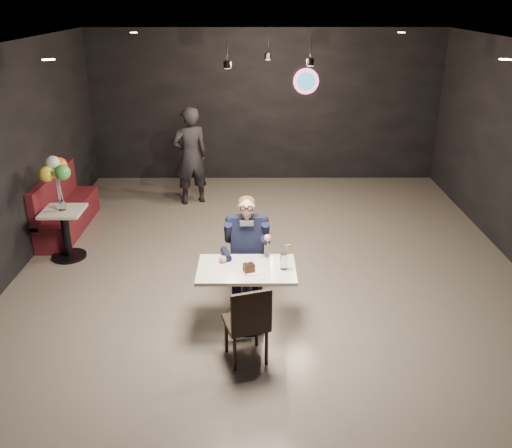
{
  "coord_description": "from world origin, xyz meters",
  "views": [
    {
      "loc": [
        -0.22,
        -6.41,
        3.57
      ],
      "look_at": [
        -0.2,
        -0.42,
        1.03
      ],
      "focal_mm": 38.0,
      "sensor_mm": 36.0,
      "label": 1
    }
  ],
  "objects_px": {
    "side_table": "(66,235)",
    "main_table": "(247,297)",
    "balloon_vase": "(62,205)",
    "passerby": "(190,156)",
    "sundae_glass": "(284,261)",
    "chair_near": "(246,321)",
    "seated_man": "(247,249)",
    "booth_bench": "(67,203)",
    "chair_far": "(247,268)"
  },
  "relations": [
    {
      "from": "main_table",
      "to": "side_table",
      "type": "distance_m",
      "value": 3.18
    },
    {
      "from": "chair_far",
      "to": "sundae_glass",
      "type": "distance_m",
      "value": 0.8
    },
    {
      "from": "side_table",
      "to": "booth_bench",
      "type": "bearing_deg",
      "value": 106.7
    },
    {
      "from": "side_table",
      "to": "main_table",
      "type": "bearing_deg",
      "value": -34.02
    },
    {
      "from": "sundae_glass",
      "to": "passerby",
      "type": "bearing_deg",
      "value": 109.84
    },
    {
      "from": "chair_near",
      "to": "seated_man",
      "type": "xyz_separation_m",
      "value": [
        0.0,
        1.18,
        0.26
      ]
    },
    {
      "from": "chair_near",
      "to": "balloon_vase",
      "type": "height_order",
      "value": "chair_near"
    },
    {
      "from": "seated_man",
      "to": "booth_bench",
      "type": "relative_size",
      "value": 0.76
    },
    {
      "from": "sundae_glass",
      "to": "passerby",
      "type": "xyz_separation_m",
      "value": [
        -1.48,
        4.09,
        0.05
      ]
    },
    {
      "from": "booth_bench",
      "to": "side_table",
      "type": "distance_m",
      "value": 1.05
    },
    {
      "from": "booth_bench",
      "to": "side_table",
      "type": "relative_size",
      "value": 2.68
    },
    {
      "from": "seated_man",
      "to": "chair_far",
      "type": "bearing_deg",
      "value": 0.0
    },
    {
      "from": "chair_far",
      "to": "booth_bench",
      "type": "relative_size",
      "value": 0.48
    },
    {
      "from": "balloon_vase",
      "to": "main_table",
      "type": "bearing_deg",
      "value": -34.02
    },
    {
      "from": "main_table",
      "to": "side_table",
      "type": "relative_size",
      "value": 1.56
    },
    {
      "from": "main_table",
      "to": "side_table",
      "type": "xyz_separation_m",
      "value": [
        -2.64,
        1.78,
        -0.02
      ]
    },
    {
      "from": "sundae_glass",
      "to": "balloon_vase",
      "type": "height_order",
      "value": "sundae_glass"
    },
    {
      "from": "balloon_vase",
      "to": "passerby",
      "type": "height_order",
      "value": "passerby"
    },
    {
      "from": "sundae_glass",
      "to": "balloon_vase",
      "type": "relative_size",
      "value": 1.26
    },
    {
      "from": "chair_near",
      "to": "booth_bench",
      "type": "height_order",
      "value": "booth_bench"
    },
    {
      "from": "main_table",
      "to": "passerby",
      "type": "distance_m",
      "value": 4.23
    },
    {
      "from": "main_table",
      "to": "balloon_vase",
      "type": "distance_m",
      "value": 3.21
    },
    {
      "from": "sundae_glass",
      "to": "side_table",
      "type": "relative_size",
      "value": 0.26
    },
    {
      "from": "balloon_vase",
      "to": "side_table",
      "type": "bearing_deg",
      "value": 0.0
    },
    {
      "from": "seated_man",
      "to": "sundae_glass",
      "type": "relative_size",
      "value": 7.82
    },
    {
      "from": "main_table",
      "to": "sundae_glass",
      "type": "height_order",
      "value": "sundae_glass"
    },
    {
      "from": "main_table",
      "to": "passerby",
      "type": "height_order",
      "value": "passerby"
    },
    {
      "from": "seated_man",
      "to": "balloon_vase",
      "type": "height_order",
      "value": "seated_man"
    },
    {
      "from": "chair_near",
      "to": "side_table",
      "type": "height_order",
      "value": "chair_near"
    },
    {
      "from": "balloon_vase",
      "to": "passerby",
      "type": "distance_m",
      "value": 2.78
    },
    {
      "from": "main_table",
      "to": "seated_man",
      "type": "relative_size",
      "value": 0.76
    },
    {
      "from": "seated_man",
      "to": "passerby",
      "type": "bearing_deg",
      "value": 106.77
    },
    {
      "from": "passerby",
      "to": "main_table",
      "type": "bearing_deg",
      "value": 81.39
    },
    {
      "from": "chair_far",
      "to": "balloon_vase",
      "type": "height_order",
      "value": "chair_far"
    },
    {
      "from": "seated_man",
      "to": "booth_bench",
      "type": "height_order",
      "value": "seated_man"
    },
    {
      "from": "seated_man",
      "to": "side_table",
      "type": "relative_size",
      "value": 2.04
    },
    {
      "from": "chair_far",
      "to": "chair_near",
      "type": "distance_m",
      "value": 1.18
    },
    {
      "from": "main_table",
      "to": "chair_near",
      "type": "xyz_separation_m",
      "value": [
        0.0,
        -0.63,
        0.09
      ]
    },
    {
      "from": "seated_man",
      "to": "side_table",
      "type": "bearing_deg",
      "value": 154.99
    },
    {
      "from": "chair_near",
      "to": "passerby",
      "type": "distance_m",
      "value": 4.83
    },
    {
      "from": "main_table",
      "to": "seated_man",
      "type": "height_order",
      "value": "seated_man"
    },
    {
      "from": "sundae_glass",
      "to": "side_table",
      "type": "distance_m",
      "value": 3.58
    },
    {
      "from": "chair_far",
      "to": "side_table",
      "type": "xyz_separation_m",
      "value": [
        -2.64,
        1.23,
        -0.11
      ]
    },
    {
      "from": "chair_near",
      "to": "seated_man",
      "type": "relative_size",
      "value": 0.64
    },
    {
      "from": "main_table",
      "to": "side_table",
      "type": "height_order",
      "value": "main_table"
    },
    {
      "from": "sundae_glass",
      "to": "passerby",
      "type": "relative_size",
      "value": 0.1
    },
    {
      "from": "side_table",
      "to": "seated_man",
      "type": "bearing_deg",
      "value": -25.01
    },
    {
      "from": "booth_bench",
      "to": "passerby",
      "type": "distance_m",
      "value": 2.31
    },
    {
      "from": "main_table",
      "to": "balloon_vase",
      "type": "xyz_separation_m",
      "value": [
        -2.64,
        1.78,
        0.45
      ]
    },
    {
      "from": "main_table",
      "to": "sundae_glass",
      "type": "relative_size",
      "value": 5.98
    }
  ]
}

